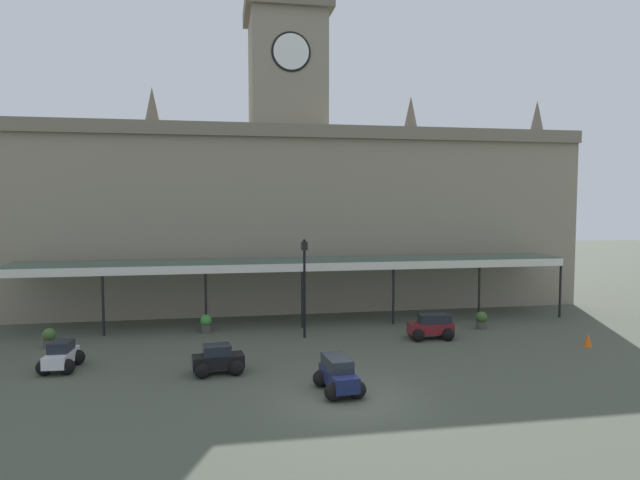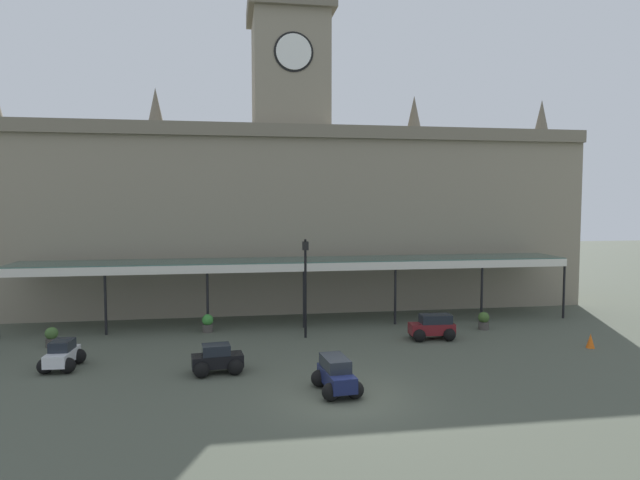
# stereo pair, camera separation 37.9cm
# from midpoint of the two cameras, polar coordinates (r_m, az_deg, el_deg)

# --- Properties ---
(ground_plane) EXTENTS (140.00, 140.00, 0.00)m
(ground_plane) POSITION_cam_midpoint_polar(r_m,az_deg,el_deg) (20.55, 2.20, -15.85)
(ground_plane) COLOR #4A5042
(station_building) EXTENTS (38.42, 7.18, 20.03)m
(station_building) POSITION_cam_midpoint_polar(r_m,az_deg,el_deg) (37.16, -3.71, 3.24)
(station_building) COLOR gray
(station_building) RESTS_ON ground
(entrance_canopy) EXTENTS (31.58, 3.26, 3.66)m
(entrance_canopy) POSITION_cam_midpoint_polar(r_m,az_deg,el_deg) (31.57, -2.51, -2.32)
(entrance_canopy) COLOR #38564C
(entrance_canopy) RESTS_ON ground
(car_maroon_estate) EXTENTS (2.29, 1.61, 1.27)m
(car_maroon_estate) POSITION_cam_midpoint_polar(r_m,az_deg,el_deg) (28.84, 11.08, -8.93)
(car_maroon_estate) COLOR maroon
(car_maroon_estate) RESTS_ON ground
(car_white_sedan) EXTENTS (1.59, 2.09, 1.19)m
(car_white_sedan) POSITION_cam_midpoint_polar(r_m,az_deg,el_deg) (25.77, -25.64, -10.95)
(car_white_sedan) COLOR silver
(car_white_sedan) RESTS_ON ground
(car_black_sedan) EXTENTS (2.14, 1.68, 1.19)m
(car_black_sedan) POSITION_cam_midpoint_polar(r_m,az_deg,el_deg) (23.24, -11.00, -12.25)
(car_black_sedan) COLOR black
(car_black_sedan) RESTS_ON ground
(car_navy_estate) EXTENTS (1.69, 2.33, 1.27)m
(car_navy_estate) POSITION_cam_midpoint_polar(r_m,az_deg,el_deg) (20.76, 1.37, -13.99)
(car_navy_estate) COLOR #19214C
(car_navy_estate) RESTS_ON ground
(victorian_lamppost) EXTENTS (0.30, 0.30, 5.09)m
(victorian_lamppost) POSITION_cam_midpoint_polar(r_m,az_deg,el_deg) (28.12, -2.01, -3.83)
(victorian_lamppost) COLOR black
(victorian_lamppost) RESTS_ON ground
(traffic_cone) EXTENTS (0.40, 0.40, 0.69)m
(traffic_cone) POSITION_cam_midpoint_polar(r_m,az_deg,el_deg) (29.72, 25.69, -9.30)
(traffic_cone) COLOR orange
(traffic_cone) RESTS_ON ground
(planter_near_kerb) EXTENTS (0.60, 0.60, 0.96)m
(planter_near_kerb) POSITION_cam_midpoint_polar(r_m,az_deg,el_deg) (30.33, -12.08, -8.45)
(planter_near_kerb) COLOR #47423D
(planter_near_kerb) RESTS_ON ground
(planter_by_canopy) EXTENTS (0.60, 0.60, 0.96)m
(planter_by_canopy) POSITION_cam_midpoint_polar(r_m,az_deg,el_deg) (31.72, 16.06, -7.97)
(planter_by_canopy) COLOR #47423D
(planter_by_canopy) RESTS_ON ground
(planter_forecourt_centre) EXTENTS (0.60, 0.60, 0.96)m
(planter_forecourt_centre) POSITION_cam_midpoint_polar(r_m,az_deg,el_deg) (29.70, -26.59, -9.05)
(planter_forecourt_centre) COLOR #47423D
(planter_forecourt_centre) RESTS_ON ground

